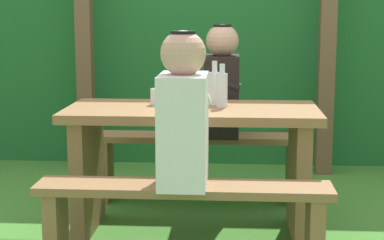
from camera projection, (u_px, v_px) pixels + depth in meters
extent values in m
plane|color=#448630|center=(192.00, 232.00, 3.64)|extent=(12.00, 12.00, 0.00)
cube|color=#1F662A|center=(208.00, 30.00, 5.55)|extent=(6.40, 0.96, 2.18)
cube|color=brown|center=(84.00, 26.00, 4.89)|extent=(0.12, 0.12, 2.28)
cube|color=brown|center=(328.00, 27.00, 4.76)|extent=(0.12, 0.12, 2.28)
cube|color=olive|center=(192.00, 112.00, 3.52)|extent=(1.40, 0.64, 0.05)
cube|color=olive|center=(88.00, 173.00, 3.62)|extent=(0.08, 0.54, 0.68)
cube|color=olive|center=(299.00, 177.00, 3.54)|extent=(0.08, 0.54, 0.68)
cube|color=olive|center=(183.00, 188.00, 2.98)|extent=(1.40, 0.24, 0.04)
cube|color=olive|center=(56.00, 231.00, 3.06)|extent=(0.07, 0.22, 0.41)
cube|color=olive|center=(315.00, 237.00, 2.98)|extent=(0.07, 0.22, 0.41)
cube|color=olive|center=(198.00, 138.00, 4.15)|extent=(1.40, 0.24, 0.04)
cube|color=olive|center=(106.00, 170.00, 4.23)|extent=(0.07, 0.22, 0.41)
cube|color=olive|center=(292.00, 173.00, 4.15)|extent=(0.07, 0.22, 0.41)
cube|color=white|center=(184.00, 130.00, 2.93)|extent=(0.22, 0.34, 0.52)
sphere|color=tan|center=(183.00, 53.00, 2.87)|extent=(0.21, 0.21, 0.21)
cylinder|color=black|center=(183.00, 34.00, 2.85)|extent=(0.12, 0.12, 0.02)
cylinder|color=white|center=(186.00, 103.00, 3.05)|extent=(0.25, 0.07, 0.15)
cube|color=black|center=(222.00, 96.00, 4.09)|extent=(0.22, 0.34, 0.52)
sphere|color=tan|center=(222.00, 41.00, 4.03)|extent=(0.21, 0.21, 0.21)
cylinder|color=black|center=(222.00, 27.00, 4.02)|extent=(0.12, 0.12, 0.02)
cylinder|color=black|center=(222.00, 82.00, 3.94)|extent=(0.25, 0.07, 0.15)
cylinder|color=silver|center=(156.00, 97.00, 3.61)|extent=(0.07, 0.07, 0.09)
cylinder|color=silver|center=(222.00, 90.00, 3.52)|extent=(0.06, 0.06, 0.19)
cylinder|color=silver|center=(222.00, 69.00, 3.49)|extent=(0.03, 0.03, 0.05)
cylinder|color=silver|center=(214.00, 88.00, 3.60)|extent=(0.07, 0.07, 0.19)
cylinder|color=silver|center=(215.00, 67.00, 3.58)|extent=(0.03, 0.03, 0.06)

